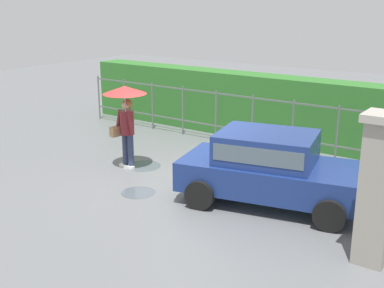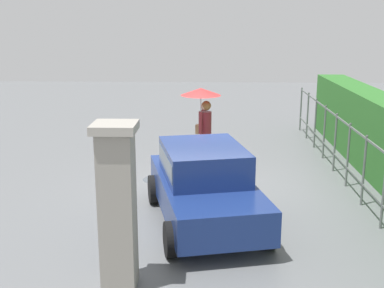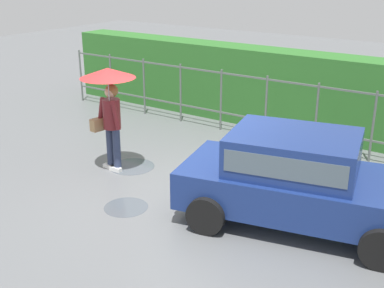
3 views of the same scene
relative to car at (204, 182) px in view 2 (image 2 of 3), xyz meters
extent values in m
plane|color=slate|center=(-1.90, -0.10, -0.80)|extent=(40.00, 40.00, 0.00)
cube|color=navy|center=(0.06, 0.01, -0.22)|extent=(3.97, 2.41, 0.60)
cube|color=navy|center=(-0.09, -0.02, 0.38)|extent=(2.17, 1.82, 0.60)
cube|color=#4C5B66|center=(-0.09, -0.02, 0.40)|extent=(2.03, 1.81, 0.33)
cylinder|color=black|center=(1.09, 1.11, -0.50)|extent=(0.62, 0.31, 0.60)
cylinder|color=black|center=(1.46, -0.53, -0.50)|extent=(0.62, 0.31, 0.60)
cylinder|color=black|center=(-1.35, 0.56, -0.50)|extent=(0.62, 0.31, 0.60)
cylinder|color=black|center=(-0.98, -1.08, -0.50)|extent=(0.62, 0.31, 0.60)
cube|color=red|center=(-1.88, 0.14, -0.07)|extent=(0.10, 0.21, 0.16)
cube|color=red|center=(-1.64, -0.93, -0.07)|extent=(0.10, 0.21, 0.16)
cylinder|color=#2D3856|center=(-3.75, -0.03, -0.37)|extent=(0.15, 0.15, 0.86)
cylinder|color=#2D3856|center=(-3.95, 0.00, -0.37)|extent=(0.15, 0.15, 0.86)
cube|color=white|center=(-3.76, -0.09, -0.76)|extent=(0.26, 0.10, 0.08)
cube|color=white|center=(-3.96, -0.06, -0.76)|extent=(0.26, 0.10, 0.08)
cylinder|color=maroon|center=(-3.85, -0.02, 0.35)|extent=(0.34, 0.34, 0.58)
sphere|color=#DBAD89|center=(-3.85, -0.02, 0.78)|extent=(0.22, 0.22, 0.22)
sphere|color=olive|center=(-3.85, 0.01, 0.80)|extent=(0.25, 0.25, 0.25)
cylinder|color=maroon|center=(-3.65, -0.13, 0.37)|extent=(0.24, 0.12, 0.56)
cylinder|color=maroon|center=(-4.08, -0.07, 0.37)|extent=(0.24, 0.12, 0.56)
cylinder|color=#B2B2B7|center=(-3.79, -0.13, 0.69)|extent=(0.02, 0.02, 0.77)
cone|color=red|center=(-3.79, -0.13, 1.17)|extent=(1.04, 1.04, 0.19)
cube|color=tan|center=(-4.13, -0.10, 0.11)|extent=(0.21, 0.36, 0.24)
cube|color=gray|center=(2.39, -1.20, 0.35)|extent=(0.48, 0.48, 2.30)
cube|color=#9E998E|center=(2.39, -1.20, 1.56)|extent=(0.60, 0.60, 0.12)
cylinder|color=#59605B|center=(-8.22, 3.28, -0.05)|extent=(0.05, 0.05, 1.50)
cylinder|color=#59605B|center=(-7.02, 3.28, -0.05)|extent=(0.05, 0.05, 1.50)
cylinder|color=#59605B|center=(-5.81, 3.28, -0.05)|extent=(0.05, 0.05, 1.50)
cylinder|color=#59605B|center=(-4.61, 3.28, -0.05)|extent=(0.05, 0.05, 1.50)
cylinder|color=#59605B|center=(-3.40, 3.28, -0.05)|extent=(0.05, 0.05, 1.50)
cylinder|color=#59605B|center=(-2.20, 3.28, -0.05)|extent=(0.05, 0.05, 1.50)
cylinder|color=#59605B|center=(-0.99, 3.28, -0.05)|extent=(0.05, 0.05, 1.50)
cylinder|color=#59605B|center=(0.21, 3.28, -0.05)|extent=(0.05, 0.05, 1.50)
cube|color=#59605B|center=(-2.20, 3.28, 0.62)|extent=(12.04, 0.03, 0.04)
cube|color=#59605B|center=(-2.20, 3.28, -0.35)|extent=(12.04, 0.03, 0.04)
cylinder|color=#4C545B|center=(-2.55, -1.14, -0.80)|extent=(0.75, 0.75, 0.00)
cylinder|color=#4C545B|center=(-3.64, 0.27, -0.80)|extent=(0.91, 0.91, 0.00)
camera|label=1|loc=(4.11, -8.53, 3.20)|focal=45.90mm
camera|label=2|loc=(8.87, 0.06, 2.97)|focal=46.36mm
camera|label=3|loc=(2.65, -6.69, 3.11)|focal=46.58mm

